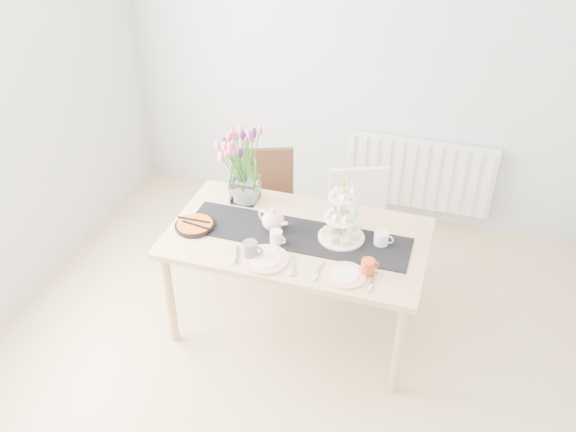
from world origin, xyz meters
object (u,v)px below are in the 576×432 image
(tart_tin, at_px, (195,225))
(plate_left, at_px, (265,259))
(radiator, at_px, (418,174))
(dining_table, at_px, (297,245))
(cream_jug, at_px, (381,238))
(mug_grey, at_px, (250,250))
(chair_brown, at_px, (265,199))
(teapot, at_px, (273,221))
(mug_orange, at_px, (368,267))
(tulip_vase, at_px, (244,156))
(chair_white, at_px, (359,220))
(cake_stand, at_px, (342,223))
(mug_white, at_px, (276,237))
(plate_right, at_px, (345,275))

(tart_tin, height_order, plate_left, tart_tin)
(radiator, relative_size, plate_left, 4.30)
(dining_table, bearing_deg, plate_left, -109.83)
(tart_tin, bearing_deg, plate_left, -18.90)
(cream_jug, bearing_deg, dining_table, -168.85)
(radiator, bearing_deg, cream_jug, -92.98)
(mug_grey, bearing_deg, chair_brown, 98.54)
(teapot, bearing_deg, mug_orange, 2.28)
(plate_left, bearing_deg, chair_brown, 109.46)
(dining_table, relative_size, tulip_vase, 2.62)
(chair_white, bearing_deg, chair_brown, 155.26)
(chair_white, distance_m, cake_stand, 0.72)
(tart_tin, xyz_separation_m, mug_white, (0.54, -0.01, 0.03))
(cake_stand, height_order, tart_tin, cake_stand)
(radiator, xyz_separation_m, cake_stand, (-0.32, -1.46, 0.42))
(plate_right, bearing_deg, teapot, 150.16)
(plate_left, bearing_deg, cream_jug, 30.03)
(dining_table, bearing_deg, tart_tin, -170.05)
(dining_table, height_order, chair_brown, chair_brown)
(cream_jug, height_order, tart_tin, cream_jug)
(tulip_vase, distance_m, cake_stand, 0.78)
(teapot, xyz_separation_m, mug_white, (0.06, -0.13, -0.03))
(cake_stand, xyz_separation_m, cream_jug, (0.24, 0.02, -0.08))
(mug_orange, bearing_deg, tart_tin, 136.19)
(cream_jug, bearing_deg, radiator, 91.28)
(tulip_vase, relative_size, mug_orange, 6.48)
(cake_stand, bearing_deg, mug_grey, -144.47)
(cake_stand, bearing_deg, cream_jug, 3.79)
(chair_brown, height_order, mug_orange, chair_brown)
(chair_brown, height_order, tart_tin, chair_brown)
(plate_left, bearing_deg, teapot, 99.97)
(chair_white, height_order, tart_tin, chair_white)
(teapot, xyz_separation_m, plate_left, (0.05, -0.31, -0.06))
(tart_tin, bearing_deg, dining_table, 9.95)
(dining_table, bearing_deg, mug_grey, -124.73)
(dining_table, distance_m, mug_grey, 0.37)
(radiator, relative_size, tart_tin, 4.74)
(teapot, height_order, mug_white, teapot)
(tulip_vase, bearing_deg, cake_stand, -18.38)
(tulip_vase, bearing_deg, plate_left, -59.45)
(teapot, relative_size, mug_orange, 2.40)
(chair_white, relative_size, plate_right, 3.51)
(mug_white, bearing_deg, chair_white, 83.75)
(mug_white, xyz_separation_m, mug_orange, (0.58, -0.11, 0.00))
(cake_stand, height_order, cream_jug, cake_stand)
(mug_grey, bearing_deg, cream_jug, 20.29)
(teapot, bearing_deg, tulip_vase, 159.37)
(chair_brown, bearing_deg, cake_stand, -62.02)
(mug_grey, height_order, plate_right, mug_grey)
(radiator, xyz_separation_m, dining_table, (-0.59, -1.51, 0.22))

